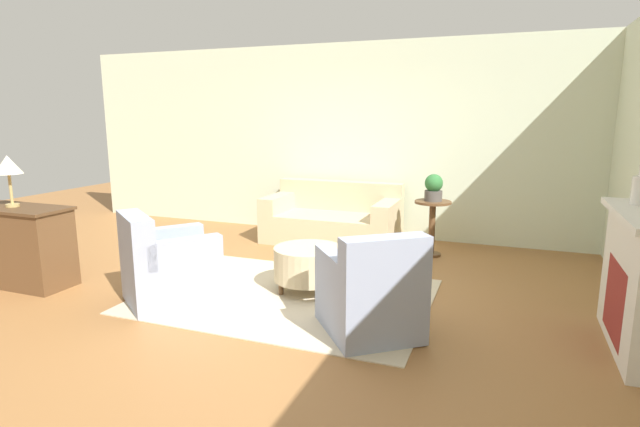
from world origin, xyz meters
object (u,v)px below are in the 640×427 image
(table_lamp, at_px, (8,167))
(armchair_right, at_px, (371,294))
(dresser, at_px, (17,244))
(potted_plant_on_side_table, at_px, (434,188))
(couch, at_px, (333,220))
(side_table, at_px, (432,220))
(armchair_left, at_px, (166,267))
(ottoman_table, at_px, (308,263))

(table_lamp, bearing_deg, armchair_right, 1.78)
(table_lamp, bearing_deg, dresser, -90.00)
(potted_plant_on_side_table, bearing_deg, couch, 169.64)
(side_table, bearing_deg, table_lamp, -145.82)
(couch, xyz_separation_m, armchair_left, (-0.70, -2.81, 0.05))
(armchair_right, relative_size, potted_plant_on_side_table, 3.12)
(couch, xyz_separation_m, ottoman_table, (0.46, -2.05, -0.01))
(armchair_left, distance_m, table_lamp, 2.02)
(couch, relative_size, side_table, 2.61)
(ottoman_table, bearing_deg, side_table, 61.43)
(armchair_right, height_order, table_lamp, table_lamp)
(side_table, bearing_deg, potted_plant_on_side_table, 0.00)
(couch, xyz_separation_m, table_lamp, (-2.50, -2.93, 0.96))
(couch, relative_size, dresser, 1.52)
(table_lamp, bearing_deg, potted_plant_on_side_table, 34.18)
(armchair_left, distance_m, ottoman_table, 1.39)
(armchair_right, distance_m, dresser, 3.82)
(couch, height_order, potted_plant_on_side_table, potted_plant_on_side_table)
(dresser, relative_size, table_lamp, 2.30)
(dresser, distance_m, table_lamp, 0.82)
(potted_plant_on_side_table, xyz_separation_m, table_lamp, (-3.93, -2.67, 0.38))
(armchair_right, xyz_separation_m, dresser, (-3.82, -0.12, 0.09))
(armchair_left, xyz_separation_m, dresser, (-1.80, -0.12, 0.09))
(couch, bearing_deg, potted_plant_on_side_table, -10.36)
(armchair_left, bearing_deg, side_table, 50.10)
(couch, bearing_deg, table_lamp, -130.48)
(side_table, bearing_deg, ottoman_table, -118.57)
(ottoman_table, distance_m, potted_plant_on_side_table, 2.12)
(armchair_right, relative_size, dresser, 0.87)
(couch, relative_size, table_lamp, 3.50)
(table_lamp, bearing_deg, ottoman_table, 16.61)
(armchair_right, bearing_deg, ottoman_table, 138.45)
(armchair_right, bearing_deg, dresser, -178.22)
(ottoman_table, relative_size, side_table, 0.99)
(couch, bearing_deg, side_table, -10.36)
(armchair_right, xyz_separation_m, table_lamp, (-3.82, -0.12, 0.91))
(couch, bearing_deg, ottoman_table, -77.43)
(armchair_left, height_order, potted_plant_on_side_table, potted_plant_on_side_table)
(table_lamp, bearing_deg, couch, 49.52)
(armchair_right, relative_size, table_lamp, 2.00)
(armchair_left, relative_size, ottoman_table, 1.50)
(couch, relative_size, ottoman_table, 2.64)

